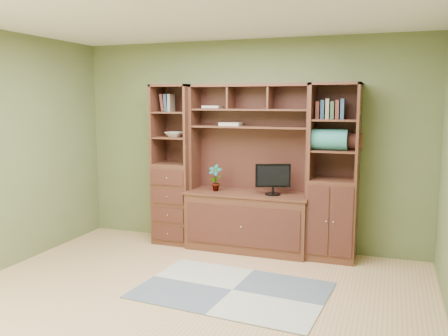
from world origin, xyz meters
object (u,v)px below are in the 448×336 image
at_px(left_tower, 175,165).
at_px(right_tower, 334,173).
at_px(monitor, 273,174).
at_px(center_hutch, 248,169).

relative_size(left_tower, right_tower, 1.00).
distance_m(left_tower, monitor, 1.33).
distance_m(left_tower, right_tower, 2.02).
bearing_deg(center_hutch, monitor, -6.17).
bearing_deg(monitor, left_tower, 155.24).
distance_m(center_hutch, right_tower, 1.03).
bearing_deg(left_tower, monitor, -3.24).
height_order(right_tower, monitor, right_tower).
bearing_deg(right_tower, center_hutch, -177.77).
height_order(left_tower, right_tower, same).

